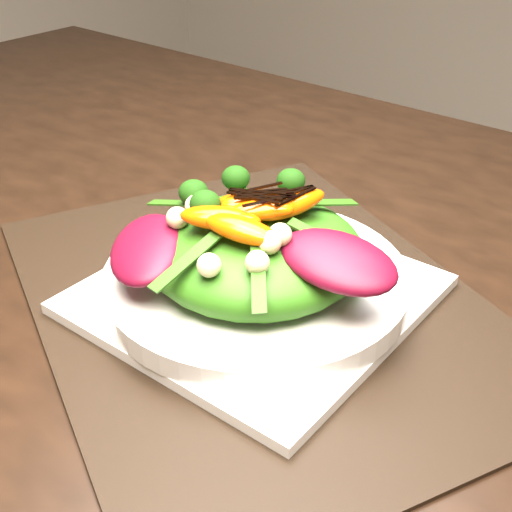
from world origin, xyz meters
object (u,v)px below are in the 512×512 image
Objects in this scene: placemat at (256,300)px; orange_segment at (276,197)px; lettuce_mound at (256,251)px; plate_base at (256,294)px; salad_bowl at (256,280)px; dining_table at (191,218)px.

orange_segment is (-0.00, 0.03, 0.09)m from placemat.
placemat is at bearing 0.00° from lettuce_mound.
lettuce_mound is (0.00, 0.00, 0.05)m from placemat.
plate_base is 0.09m from orange_segment.
placemat is 1.81× the size of salad_bowl.
lettuce_mound is at bearing 90.00° from plate_base.
lettuce_mound is (0.18, -0.10, 0.07)m from dining_table.
plate_base is (0.00, -0.00, 0.01)m from placemat.
placemat is 1.84× the size of plate_base.
orange_segment is (-0.00, 0.03, 0.08)m from plate_base.
lettuce_mound is at bearing 0.00° from salad_bowl.
plate_base is at bearing -90.00° from placemat.
plate_base is at bearing -84.01° from orange_segment.
lettuce_mound reaches higher than salad_bowl.
plate_base is at bearing -90.00° from salad_bowl.
salad_bowl reaches higher than placemat.
lettuce_mound is at bearing -84.01° from orange_segment.
dining_table is 0.22m from lettuce_mound.
lettuce_mound is (0.00, 0.00, 0.03)m from salad_bowl.
dining_table is 6.03× the size of plate_base.
dining_table reaches higher than plate_base.
salad_bowl is 1.43× the size of lettuce_mound.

